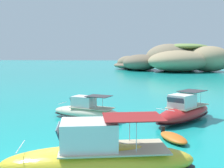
# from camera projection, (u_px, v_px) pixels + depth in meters

# --- Properties ---
(ground_plane) EXTENTS (400.00, 400.00, 0.00)m
(ground_plane) POSITION_uv_depth(u_px,v_px,m) (44.00, 166.00, 13.94)
(ground_plane) COLOR teal
(islet_large) EXTENTS (28.67, 35.28, 8.34)m
(islet_large) POSITION_uv_depth(u_px,v_px,m) (182.00, 58.00, 88.57)
(islet_large) COLOR #9E8966
(islet_large) RESTS_ON ground
(islet_small) EXTENTS (17.26, 22.96, 4.94)m
(islet_small) POSITION_uv_depth(u_px,v_px,m) (138.00, 63.00, 93.30)
(islet_small) COLOR #756651
(islet_small) RESTS_ON ground
(motorboat_cream) EXTENTS (6.53, 3.91, 1.97)m
(motorboat_cream) POSITION_uv_depth(u_px,v_px,m) (87.00, 111.00, 23.78)
(motorboat_cream) COLOR beige
(motorboat_cream) RESTS_ON ground
(motorboat_red) EXTENTS (6.12, 7.14, 2.29)m
(motorboat_red) POSITION_uv_depth(u_px,v_px,m) (184.00, 112.00, 23.07)
(motorboat_red) COLOR red
(motorboat_red) RESTS_ON ground
(motorboat_yellow) EXTENTS (8.79, 4.08, 2.65)m
(motorboat_yellow) POSITION_uv_depth(u_px,v_px,m) (98.00, 159.00, 12.49)
(motorboat_yellow) COLOR yellow
(motorboat_yellow) RESTS_ON ground
(dinghy_tender) EXTENTS (2.03, 2.83, 0.58)m
(dinghy_tender) POSITION_uv_depth(u_px,v_px,m) (173.00, 138.00, 17.82)
(dinghy_tender) COLOR orange
(dinghy_tender) RESTS_ON ground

